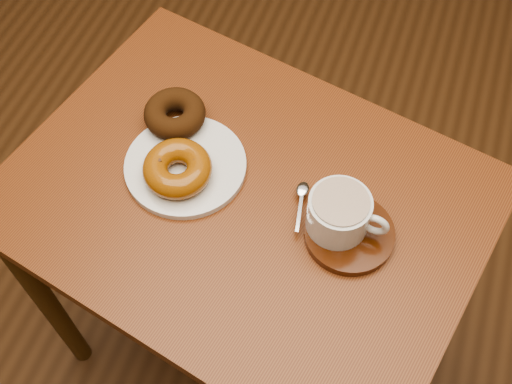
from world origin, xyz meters
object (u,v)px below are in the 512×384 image
(coffee_cup, at_px, (340,213))
(saucer, at_px, (349,234))
(cafe_table, at_px, (245,229))
(donut_plate, at_px, (186,166))

(coffee_cup, bearing_deg, saucer, -12.82)
(cafe_table, relative_size, donut_plate, 4.27)
(cafe_table, distance_m, coffee_cup, 0.23)
(coffee_cup, bearing_deg, cafe_table, 179.68)
(donut_plate, distance_m, saucer, 0.29)
(donut_plate, bearing_deg, saucer, -7.07)
(saucer, height_order, coffee_cup, coffee_cup)
(cafe_table, relative_size, coffee_cup, 6.78)
(donut_plate, height_order, saucer, saucer)
(cafe_table, bearing_deg, coffee_cup, 8.73)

